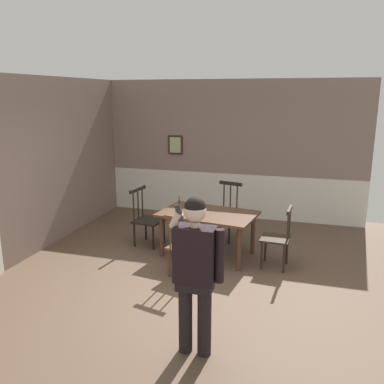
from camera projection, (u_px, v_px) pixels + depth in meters
ground_plane at (182, 285)px, 5.57m from camera, size 7.49×7.49×0.00m
room_back_partition at (231, 152)px, 8.42m from camera, size 5.47×0.17×2.87m
room_left_partition at (6, 173)px, 5.98m from camera, size 0.13×6.81×2.87m
dining_table at (208, 218)px, 6.47m from camera, size 1.62×1.13×0.72m
chair_near_window at (147, 218)px, 6.97m from camera, size 0.54×0.54×1.00m
chair_by_doorway at (278, 238)px, 6.04m from camera, size 0.44×0.44×0.95m
chair_at_table_head at (226, 213)px, 7.25m from camera, size 0.54×0.54×1.03m
chair_opposite_corner at (185, 246)px, 5.76m from camera, size 0.55×0.55×0.94m
person_figure at (196, 267)px, 3.90m from camera, size 0.56×0.22×1.65m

